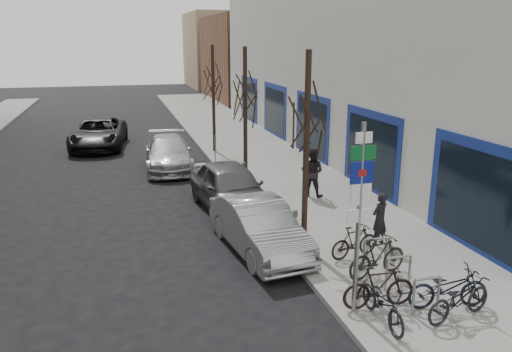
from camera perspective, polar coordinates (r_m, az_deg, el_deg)
ground at (r=10.55m, az=-1.31°, el=-17.56°), size 120.00×120.00×0.00m
sidewalk_east at (r=20.55m, az=3.95°, el=-0.72°), size 5.00×70.00×0.15m
commercial_building at (r=31.19m, az=22.91°, el=12.78°), size 20.00×32.00×10.00m
brick_building_far at (r=50.94m, az=1.78°, el=13.32°), size 12.00×14.00×8.00m
tan_building_far at (r=65.51m, az=-1.81°, el=14.19°), size 13.00×12.00×9.00m
highway_sign_pole at (r=10.26m, az=11.74°, el=-3.61°), size 0.55×0.10×4.20m
bike_rack at (r=12.08m, az=15.96°, el=-10.14°), size 0.66×2.26×0.83m
tree_near at (r=13.11m, az=5.90°, el=8.10°), size 1.80×1.80×5.50m
tree_mid at (r=19.27m, az=-1.25°, el=10.45°), size 1.80×1.80×5.50m
tree_far at (r=25.60m, az=-4.94°, el=11.59°), size 1.80×1.80×5.50m
meter_front at (r=13.28m, az=4.49°, el=-5.99°), size 0.10×0.08×1.27m
meter_mid at (r=18.28m, az=-1.39°, el=0.03°), size 0.10×0.08×1.27m
meter_back at (r=23.51m, az=-4.70°, el=3.42°), size 0.10×0.08×1.27m
bike_near_left at (r=10.68m, az=14.34°, el=-13.50°), size 0.53×1.69×1.03m
bike_near_right at (r=11.19m, az=13.87°, el=-12.16°), size 1.67×0.59×1.00m
bike_mid_curb at (r=11.63m, az=21.11°, el=-11.48°), size 1.83×0.81×1.08m
bike_mid_inner at (r=12.55m, az=13.72°, el=-8.93°), size 1.79×0.86×1.04m
bike_far_curb at (r=11.28m, az=22.22°, el=-12.49°), size 1.81×0.90×1.06m
bike_far_inner at (r=13.50m, az=11.21°, el=-7.32°), size 1.55×0.73×0.90m
parked_car_front at (r=13.88m, az=0.35°, el=-5.84°), size 2.06×4.53×1.44m
parked_car_mid at (r=17.15m, az=-2.95°, el=-1.33°), size 2.43×5.05×1.66m
parked_car_back at (r=23.20m, az=-9.96°, el=2.61°), size 2.37×5.15×1.46m
lane_car at (r=28.74m, az=-17.53°, el=4.69°), size 3.28×6.00×1.59m
pedestrian_near at (r=14.36m, az=13.94°, el=-4.77°), size 0.65×0.55×1.52m
pedestrian_far at (r=18.38m, az=6.43°, el=0.48°), size 0.81×0.78×1.82m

